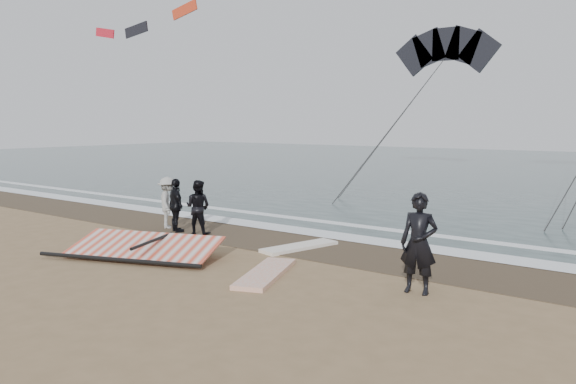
{
  "coord_description": "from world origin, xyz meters",
  "views": [
    {
      "loc": [
        7.51,
        -7.55,
        3.24
      ],
      "look_at": [
        -0.25,
        3.0,
        1.6
      ],
      "focal_mm": 35.0,
      "sensor_mm": 36.0,
      "label": 1
    }
  ],
  "objects_px": {
    "board_cream": "(300,247)",
    "sail_rig": "(147,248)",
    "man_main": "(419,243)",
    "board_white": "(266,273)"
  },
  "relations": [
    {
      "from": "board_white",
      "to": "board_cream",
      "type": "relative_size",
      "value": 1.1
    },
    {
      "from": "man_main",
      "to": "board_cream",
      "type": "bearing_deg",
      "value": 149.34
    },
    {
      "from": "man_main",
      "to": "board_white",
      "type": "bearing_deg",
      "value": -172.93
    },
    {
      "from": "board_cream",
      "to": "sail_rig",
      "type": "distance_m",
      "value": 3.81
    },
    {
      "from": "board_white",
      "to": "sail_rig",
      "type": "height_order",
      "value": "sail_rig"
    },
    {
      "from": "man_main",
      "to": "board_cream",
      "type": "height_order",
      "value": "man_main"
    },
    {
      "from": "board_white",
      "to": "sail_rig",
      "type": "xyz_separation_m",
      "value": [
        -3.39,
        -0.35,
        0.15
      ]
    },
    {
      "from": "board_cream",
      "to": "sail_rig",
      "type": "height_order",
      "value": "sail_rig"
    },
    {
      "from": "man_main",
      "to": "sail_rig",
      "type": "distance_m",
      "value": 6.62
    },
    {
      "from": "man_main",
      "to": "board_cream",
      "type": "xyz_separation_m",
      "value": [
        -3.99,
        1.76,
        -0.92
      ]
    }
  ]
}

